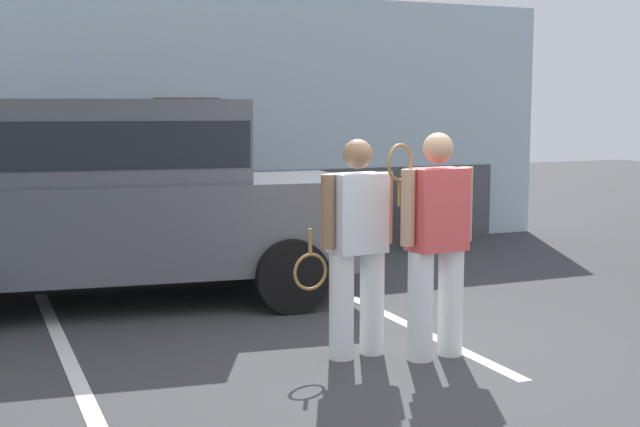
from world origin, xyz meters
TOP-DOWN VIEW (x-y plane):
  - ground_plane at (0.00, 0.00)m, footprint 40.00×40.00m
  - parking_stripe_0 at (-2.64, 1.50)m, footprint 0.12×4.40m
  - parking_stripe_1 at (0.35, 1.50)m, footprint 0.12×4.40m
  - house_frontage at (-0.01, 5.71)m, footprint 10.00×0.40m
  - parked_suv at (-1.99, 3.07)m, footprint 4.79×2.60m
  - tennis_player_man at (-0.50, 0.36)m, footprint 0.90×0.32m
  - tennis_player_woman at (0.05, 0.09)m, footprint 0.79×0.32m
  - potted_plant_by_porch at (2.72, 4.73)m, footprint 0.70×0.70m

SIDE VIEW (x-z plane):
  - ground_plane at x=0.00m, z-range 0.00..0.00m
  - parking_stripe_0 at x=-2.64m, z-range 0.00..0.01m
  - parking_stripe_1 at x=0.35m, z-range 0.00..0.01m
  - potted_plant_by_porch at x=2.72m, z-range 0.05..0.98m
  - tennis_player_man at x=-0.50m, z-range 0.03..1.76m
  - tennis_player_woman at x=0.05m, z-range 0.04..1.82m
  - parked_suv at x=-1.99m, z-range 0.12..2.17m
  - house_frontage at x=-0.01m, z-range -0.10..3.41m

